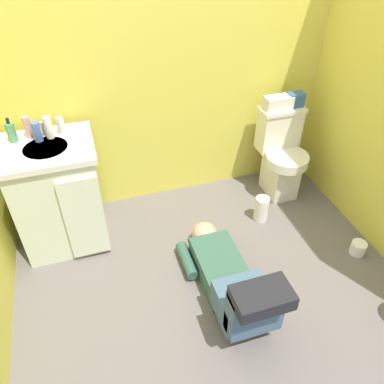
{
  "coord_description": "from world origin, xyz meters",
  "views": [
    {
      "loc": [
        -0.62,
        -1.59,
        2.11
      ],
      "look_at": [
        0.01,
        0.4,
        0.45
      ],
      "focal_mm": 35.73,
      "sensor_mm": 36.0,
      "label": 1
    }
  ],
  "objects_px": {
    "tissue_box": "(278,103)",
    "bottle_blue": "(37,132)",
    "toilet": "(281,154)",
    "toilet_paper_roll": "(358,248)",
    "bottle_pink": "(28,127)",
    "bottle_white": "(48,127)",
    "vanity_cabinet": "(59,195)",
    "paper_towel_roll": "(261,209)",
    "person_plumber": "(231,280)",
    "bottle_clear": "(61,126)",
    "faucet": "(43,129)",
    "soap_dispenser": "(11,132)",
    "toiletry_bag": "(295,99)"
  },
  "relations": [
    {
      "from": "bottle_white",
      "to": "bottle_clear",
      "type": "relative_size",
      "value": 1.22
    },
    {
      "from": "bottle_pink",
      "to": "toilet_paper_roll",
      "type": "xyz_separation_m",
      "value": [
        2.09,
        -0.95,
        -0.84
      ]
    },
    {
      "from": "soap_dispenser",
      "to": "bottle_pink",
      "type": "xyz_separation_m",
      "value": [
        0.1,
        0.02,
        0.01
      ]
    },
    {
      "from": "bottle_white",
      "to": "tissue_box",
      "type": "bearing_deg",
      "value": 1.87
    },
    {
      "from": "toiletry_bag",
      "to": "bottle_clear",
      "type": "distance_m",
      "value": 1.78
    },
    {
      "from": "bottle_clear",
      "to": "tissue_box",
      "type": "bearing_deg",
      "value": 1.01
    },
    {
      "from": "toilet",
      "to": "vanity_cabinet",
      "type": "height_order",
      "value": "vanity_cabinet"
    },
    {
      "from": "toilet_paper_roll",
      "to": "vanity_cabinet",
      "type": "bearing_deg",
      "value": 158.14
    },
    {
      "from": "toilet",
      "to": "tissue_box",
      "type": "distance_m",
      "value": 0.44
    },
    {
      "from": "person_plumber",
      "to": "soap_dispenser",
      "type": "relative_size",
      "value": 6.42
    },
    {
      "from": "vanity_cabinet",
      "to": "bottle_blue",
      "type": "distance_m",
      "value": 0.48
    },
    {
      "from": "bottle_blue",
      "to": "faucet",
      "type": "bearing_deg",
      "value": 61.59
    },
    {
      "from": "person_plumber",
      "to": "tissue_box",
      "type": "height_order",
      "value": "tissue_box"
    },
    {
      "from": "bottle_white",
      "to": "bottle_clear",
      "type": "xyz_separation_m",
      "value": [
        0.08,
        0.03,
        -0.01
      ]
    },
    {
      "from": "bottle_pink",
      "to": "bottle_clear",
      "type": "distance_m",
      "value": 0.21
    },
    {
      "from": "bottle_white",
      "to": "vanity_cabinet",
      "type": "bearing_deg",
      "value": -109.07
    },
    {
      "from": "faucet",
      "to": "person_plumber",
      "type": "distance_m",
      "value": 1.57
    },
    {
      "from": "bottle_blue",
      "to": "paper_towel_roll",
      "type": "relative_size",
      "value": 0.62
    },
    {
      "from": "faucet",
      "to": "tissue_box",
      "type": "bearing_deg",
      "value": 0.45
    },
    {
      "from": "toiletry_bag",
      "to": "toilet_paper_roll",
      "type": "xyz_separation_m",
      "value": [
        0.11,
        -0.96,
        -0.76
      ]
    },
    {
      "from": "bottle_pink",
      "to": "vanity_cabinet",
      "type": "bearing_deg",
      "value": -58.1
    },
    {
      "from": "bottle_pink",
      "to": "bottle_white",
      "type": "distance_m",
      "value": 0.14
    },
    {
      "from": "bottle_blue",
      "to": "toilet_paper_roll",
      "type": "xyz_separation_m",
      "value": [
        2.04,
        -0.89,
        -0.84
      ]
    },
    {
      "from": "faucet",
      "to": "tissue_box",
      "type": "distance_m",
      "value": 1.74
    },
    {
      "from": "toilet",
      "to": "toiletry_bag",
      "type": "bearing_deg",
      "value": 40.77
    },
    {
      "from": "bottle_pink",
      "to": "bottle_clear",
      "type": "relative_size",
      "value": 1.21
    },
    {
      "from": "bottle_clear",
      "to": "bottle_pink",
      "type": "bearing_deg",
      "value": 174.71
    },
    {
      "from": "toiletry_bag",
      "to": "bottle_blue",
      "type": "relative_size",
      "value": 0.93
    },
    {
      "from": "soap_dispenser",
      "to": "paper_towel_roll",
      "type": "bearing_deg",
      "value": -12.65
    },
    {
      "from": "faucet",
      "to": "soap_dispenser",
      "type": "height_order",
      "value": "soap_dispenser"
    },
    {
      "from": "bottle_pink",
      "to": "paper_towel_roll",
      "type": "xyz_separation_m",
      "value": [
        1.58,
        -0.4,
        -0.79
      ]
    },
    {
      "from": "person_plumber",
      "to": "bottle_clear",
      "type": "xyz_separation_m",
      "value": [
        -0.84,
        1.02,
        0.7
      ]
    },
    {
      "from": "bottle_pink",
      "to": "bottle_clear",
      "type": "bearing_deg",
      "value": -5.29
    },
    {
      "from": "bottle_clear",
      "to": "paper_towel_roll",
      "type": "bearing_deg",
      "value": -15.55
    },
    {
      "from": "toiletry_bag",
      "to": "soap_dispenser",
      "type": "relative_size",
      "value": 0.75
    },
    {
      "from": "bottle_pink",
      "to": "bottle_white",
      "type": "relative_size",
      "value": 0.99
    },
    {
      "from": "faucet",
      "to": "bottle_pink",
      "type": "distance_m",
      "value": 0.09
    },
    {
      "from": "toilet",
      "to": "paper_towel_roll",
      "type": "distance_m",
      "value": 0.51
    },
    {
      "from": "toilet",
      "to": "tissue_box",
      "type": "relative_size",
      "value": 3.41
    },
    {
      "from": "faucet",
      "to": "bottle_blue",
      "type": "bearing_deg",
      "value": -118.41
    },
    {
      "from": "toilet",
      "to": "toilet_paper_roll",
      "type": "relative_size",
      "value": 6.82
    },
    {
      "from": "bottle_white",
      "to": "bottle_pink",
      "type": "bearing_deg",
      "value": 160.42
    },
    {
      "from": "bottle_pink",
      "to": "toilet_paper_roll",
      "type": "relative_size",
      "value": 1.35
    },
    {
      "from": "toilet",
      "to": "bottle_clear",
      "type": "xyz_separation_m",
      "value": [
        -1.67,
        0.06,
        0.51
      ]
    },
    {
      "from": "vanity_cabinet",
      "to": "bottle_clear",
      "type": "height_order",
      "value": "bottle_clear"
    },
    {
      "from": "bottle_blue",
      "to": "bottle_clear",
      "type": "distance_m",
      "value": 0.16
    },
    {
      "from": "toilet",
      "to": "faucet",
      "type": "xyz_separation_m",
      "value": [
        -1.79,
        0.08,
        0.5
      ]
    },
    {
      "from": "tissue_box",
      "to": "bottle_blue",
      "type": "height_order",
      "value": "bottle_blue"
    },
    {
      "from": "toilet",
      "to": "soap_dispenser",
      "type": "xyz_separation_m",
      "value": [
        -1.98,
        0.06,
        0.52
      ]
    },
    {
      "from": "vanity_cabinet",
      "to": "bottle_pink",
      "type": "bearing_deg",
      "value": 121.9
    }
  ]
}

